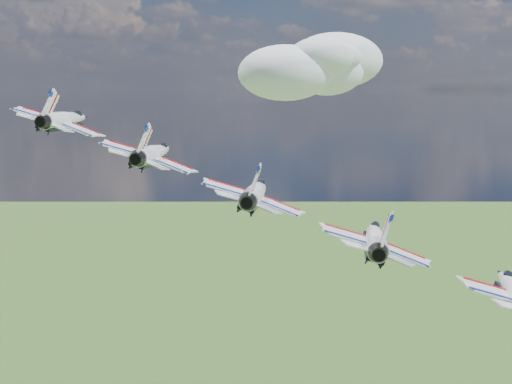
{
  "coord_description": "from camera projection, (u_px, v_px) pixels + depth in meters",
  "views": [
    {
      "loc": [
        -12.13,
        -83.88,
        156.33
      ],
      "look_at": [
        0.78,
        -15.5,
        146.29
      ],
      "focal_mm": 50.0,
      "sensor_mm": 36.0,
      "label": 1
    }
  ],
  "objects": [
    {
      "name": "jet_3",
      "position": [
        375.0,
        238.0,
        64.86
      ],
      "size": [
        14.47,
        16.98,
        7.13
      ],
      "primitive_type": null,
      "rotation": [
        0.0,
        0.32,
        -0.31
      ],
      "color": "white"
    },
    {
      "name": "jet_1",
      "position": [
        154.0,
        153.0,
        75.74
      ],
      "size": [
        14.47,
        16.98,
        7.13
      ],
      "primitive_type": null,
      "rotation": [
        0.0,
        0.32,
        -0.31
      ],
      "color": "white"
    },
    {
      "name": "jet_0",
      "position": [
        66.0,
        119.0,
        81.17
      ],
      "size": [
        14.47,
        16.98,
        7.13
      ],
      "primitive_type": null,
      "rotation": [
        0.0,
        0.32,
        -0.31
      ],
      "color": "white"
    },
    {
      "name": "jet_2",
      "position": [
        256.0,
        192.0,
        70.3
      ],
      "size": [
        14.47,
        16.98,
        7.13
      ],
      "primitive_type": null,
      "rotation": [
        0.0,
        0.32,
        -0.31
      ],
      "color": "white"
    },
    {
      "name": "cloud_far",
      "position": [
        304.0,
        65.0,
        258.65
      ],
      "size": [
        52.58,
        41.31,
        20.66
      ],
      "primitive_type": "ellipsoid",
      "color": "white"
    }
  ]
}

